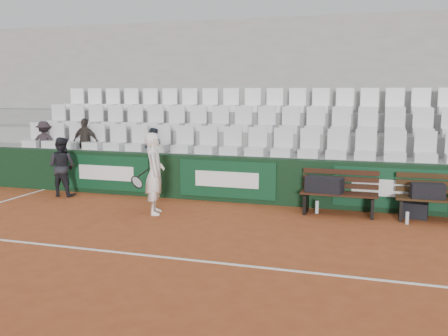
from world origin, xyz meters
TOP-DOWN VIEW (x-y plane):
  - ground at (0.00, 0.00)m, footprint 80.00×80.00m
  - court_baseline at (0.00, 0.00)m, footprint 18.00×0.06m
  - back_barrier at (0.07, 3.99)m, footprint 18.00×0.34m
  - grandstand_tier_front at (0.00, 4.62)m, footprint 18.00×0.95m
  - grandstand_tier_mid at (0.00, 5.58)m, footprint 18.00×0.95m
  - grandstand_tier_back at (0.00, 6.53)m, footprint 18.00×0.95m
  - grandstand_rear_wall at (0.00, 7.15)m, footprint 18.00×0.30m
  - seat_row_front at (0.00, 4.45)m, footprint 11.90×0.44m
  - seat_row_mid at (0.00, 5.40)m, footprint 11.90×0.44m
  - seat_row_back at (0.00, 6.35)m, footprint 11.90×0.44m
  - bench_left at (2.26, 3.42)m, footprint 1.50×0.56m
  - bench_right at (4.07, 3.42)m, footprint 1.50×0.56m
  - sports_bag_left at (1.97, 3.37)m, footprint 0.77×0.46m
  - sports_bag_right at (3.88, 3.39)m, footprint 0.62×0.34m
  - sports_bag_ground at (3.68, 3.61)m, footprint 0.54×0.38m
  - water_bottle_near at (1.83, 3.41)m, footprint 0.07×0.07m
  - water_bottle_far at (3.53, 3.06)m, footprint 0.07×0.07m
  - tennis_player at (-1.28, 2.42)m, footprint 0.79×0.70m
  - ball_kid at (-4.10, 3.36)m, footprint 0.69×0.54m
  - spectator_a at (-5.41, 4.50)m, footprint 0.82×0.65m
  - spectator_b at (-4.17, 4.50)m, footprint 0.72×0.31m
  - spectator_c at (-2.29, 4.50)m, footprint 0.50×0.40m

SIDE VIEW (x-z plane):
  - ground at x=0.00m, z-range 0.00..0.00m
  - court_baseline at x=0.00m, z-range 0.00..0.01m
  - water_bottle_far at x=3.53m, z-range 0.00..0.23m
  - water_bottle_near at x=1.83m, z-range 0.00..0.26m
  - sports_bag_ground at x=3.68m, z-range 0.00..0.31m
  - bench_left at x=2.26m, z-range 0.00..0.45m
  - bench_right at x=4.07m, z-range 0.00..0.45m
  - grandstand_tier_front at x=0.00m, z-range 0.00..1.00m
  - back_barrier at x=0.07m, z-range 0.00..1.00m
  - sports_bag_right at x=3.88m, z-range 0.45..0.73m
  - sports_bag_left at x=1.97m, z-range 0.45..0.76m
  - ball_kid at x=-4.10m, z-range 0.00..1.39m
  - grandstand_tier_mid at x=0.00m, z-range 0.00..1.45m
  - tennis_player at x=-1.28m, z-range 0.00..1.63m
  - grandstand_tier_back at x=0.00m, z-range 0.00..1.90m
  - seat_row_front at x=0.00m, z-range 1.00..1.63m
  - spectator_c at x=-2.29m, z-range 1.00..2.02m
  - spectator_a at x=-5.41m, z-range 1.00..2.12m
  - spectator_b at x=-4.17m, z-range 1.00..2.22m
  - seat_row_mid at x=0.00m, z-range 1.45..2.08m
  - grandstand_rear_wall at x=0.00m, z-range 0.00..4.40m
  - seat_row_back at x=0.00m, z-range 1.90..2.53m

